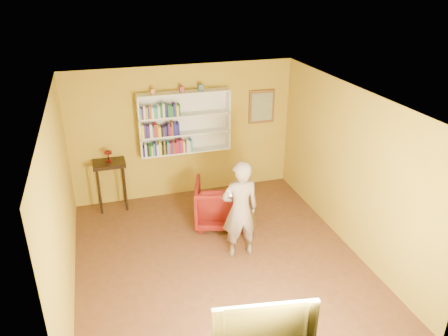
% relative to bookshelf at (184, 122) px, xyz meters
% --- Properties ---
extents(room_shell, '(5.30, 5.80, 2.88)m').
position_rel_bookshelf_xyz_m(room_shell, '(0.00, -2.41, -0.58)').
color(room_shell, '#4C2B18').
rests_on(room_shell, ground).
extents(bookshelf, '(1.80, 0.29, 1.23)m').
position_rel_bookshelf_xyz_m(bookshelf, '(0.00, 0.00, 0.00)').
color(bookshelf, silver).
rests_on(bookshelf, room_shell).
extents(books_row_lower, '(0.97, 0.19, 0.27)m').
position_rel_bookshelf_xyz_m(books_row_lower, '(-0.36, -0.11, -0.46)').
color(books_row_lower, navy).
rests_on(books_row_lower, bookshelf).
extents(books_row_middle, '(0.73, 0.19, 0.27)m').
position_rel_bookshelf_xyz_m(books_row_middle, '(-0.51, -0.11, -0.08)').
color(books_row_middle, yellow).
rests_on(books_row_middle, bookshelf).
extents(books_row_upper, '(0.76, 0.19, 0.27)m').
position_rel_bookshelf_xyz_m(books_row_upper, '(-0.48, -0.10, 0.29)').
color(books_row_upper, teal).
rests_on(books_row_upper, bookshelf).
extents(ornament_left, '(0.07, 0.07, 0.10)m').
position_rel_bookshelf_xyz_m(ornament_left, '(-0.58, -0.06, 0.67)').
color(ornament_left, '#C67038').
rests_on(ornament_left, bookshelf).
extents(ornament_centre, '(0.08, 0.08, 0.11)m').
position_rel_bookshelf_xyz_m(ornament_centre, '(-0.03, -0.06, 0.67)').
color(ornament_centre, '#943139').
rests_on(ornament_centre, bookshelf).
extents(ornament_right, '(0.09, 0.09, 0.12)m').
position_rel_bookshelf_xyz_m(ornament_right, '(0.33, -0.06, 0.68)').
color(ornament_right, '#435F70').
rests_on(ornament_right, bookshelf).
extents(framed_painting, '(0.55, 0.05, 0.70)m').
position_rel_bookshelf_xyz_m(framed_painting, '(1.65, 0.05, 0.16)').
color(framed_painting, brown).
rests_on(framed_painting, room_shell).
extents(console_table, '(0.61, 0.46, 0.99)m').
position_rel_bookshelf_xyz_m(console_table, '(-1.52, -0.16, -0.77)').
color(console_table, black).
rests_on(console_table, ground).
extents(ruby_lustre, '(0.15, 0.15, 0.24)m').
position_rel_bookshelf_xyz_m(ruby_lustre, '(-1.52, -0.16, -0.43)').
color(ruby_lustre, maroon).
rests_on(ruby_lustre, console_table).
extents(armchair, '(1.14, 1.15, 0.84)m').
position_rel_bookshelf_xyz_m(armchair, '(0.36, -1.32, -1.17)').
color(armchair, '#4F0506').
rests_on(armchair, ground).
extents(person, '(0.62, 0.41, 1.68)m').
position_rel_bookshelf_xyz_m(person, '(0.38, -2.36, -0.75)').
color(person, '#6C5B4F').
rests_on(person, ground).
extents(game_remote, '(0.04, 0.15, 0.04)m').
position_rel_bookshelf_xyz_m(game_remote, '(0.07, -2.76, -0.20)').
color(game_remote, white).
rests_on(game_remote, person).
extents(television, '(1.17, 0.33, 0.67)m').
position_rel_bookshelf_xyz_m(television, '(-0.13, -4.66, -0.81)').
color(television, black).
rests_on(television, tv_cabinet).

